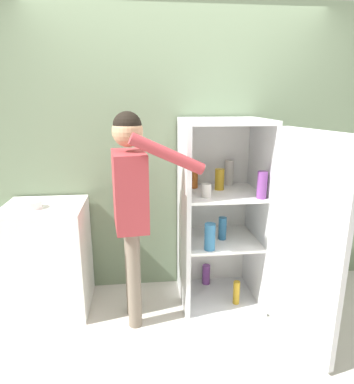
{
  "coord_description": "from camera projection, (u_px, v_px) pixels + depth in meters",
  "views": [
    {
      "loc": [
        -0.37,
        -2.08,
        1.75
      ],
      "look_at": [
        -0.07,
        0.61,
        1.01
      ],
      "focal_mm": 32.0,
      "sensor_mm": 36.0,
      "label": 1
    }
  ],
  "objects": [
    {
      "name": "ground_plane",
      "position": [
        195.0,
        347.0,
        2.49
      ],
      "size": [
        12.0,
        12.0,
        0.0
      ],
      "primitive_type": "plane",
      "color": "beige"
    },
    {
      "name": "wall_back",
      "position": [
        180.0,
        153.0,
        3.1
      ],
      "size": [
        7.0,
        0.06,
        2.55
      ],
      "color": "gray",
      "rests_on": "ground_plane"
    },
    {
      "name": "refrigerator",
      "position": [
        235.0,
        218.0,
        2.82
      ],
      "size": [
        0.88,
        1.31,
        1.6
      ],
      "color": "silver",
      "rests_on": "ground_plane"
    },
    {
      "name": "person",
      "position": [
        131.0,
        194.0,
        2.54
      ],
      "size": [
        0.67,
        0.55,
        1.67
      ],
      "color": "#726656",
      "rests_on": "ground_plane"
    },
    {
      "name": "counter",
      "position": [
        49.0,
        258.0,
        2.86
      ],
      "size": [
        0.64,
        0.58,
        0.92
      ],
      "color": "white",
      "rests_on": "ground_plane"
    },
    {
      "name": "bowl",
      "position": [
        31.0,
        205.0,
        2.66
      ],
      "size": [
        0.16,
        0.16,
        0.06
      ],
      "color": "white",
      "rests_on": "counter"
    }
  ]
}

